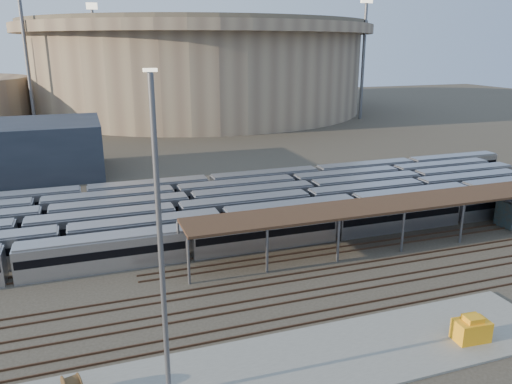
{
  "coord_description": "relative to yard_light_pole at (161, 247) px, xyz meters",
  "views": [
    {
      "loc": [
        -16.79,
        -45.14,
        23.87
      ],
      "look_at": [
        3.01,
        12.0,
        5.84
      ],
      "focal_mm": 35.0,
      "sensor_mm": 36.0,
      "label": 1
    }
  ],
  "objects": [
    {
      "name": "yard_light_pole",
      "position": [
        0.0,
        0.0,
        0.0
      ],
      "size": [
        0.81,
        0.36,
        22.32
      ],
      "color": "#58585D",
      "rests_on": "apron"
    },
    {
      "name": "ground",
      "position": [
        12.91,
        15.37,
        -11.44
      ],
      "size": [
        420.0,
        420.0,
        0.0
      ],
      "primitive_type": "plane",
      "color": "#383026",
      "rests_on": "ground"
    },
    {
      "name": "stadium",
      "position": [
        37.91,
        155.37,
        5.03
      ],
      "size": [
        124.0,
        124.0,
        32.5
      ],
      "color": "gray",
      "rests_on": "ground"
    },
    {
      "name": "apron",
      "position": [
        7.91,
        0.37,
        -11.34
      ],
      "size": [
        50.0,
        9.0,
        0.2
      ],
      "primitive_type": "cube",
      "color": "gray",
      "rests_on": "ground"
    },
    {
      "name": "subway_trains",
      "position": [
        9.2,
        33.87,
        -9.64
      ],
      "size": [
        119.79,
        23.9,
        3.6
      ],
      "color": "silver",
      "rests_on": "ground"
    },
    {
      "name": "inspection_shed",
      "position": [
        34.91,
        19.37,
        -6.46
      ],
      "size": [
        60.3,
        6.0,
        5.3
      ],
      "color": "#58585D",
      "rests_on": "ground"
    },
    {
      "name": "empty_tracks",
      "position": [
        12.91,
        10.37,
        -11.35
      ],
      "size": [
        170.0,
        9.62,
        0.18
      ],
      "color": "#4C3323",
      "rests_on": "ground"
    },
    {
      "name": "floodlight_0",
      "position": [
        -17.09,
        125.37,
        9.21
      ],
      "size": [
        4.0,
        1.0,
        38.4
      ],
      "color": "#58585D",
      "rests_on": "ground"
    },
    {
      "name": "floodlight_2",
      "position": [
        82.91,
        115.37,
        9.21
      ],
      "size": [
        4.0,
        1.0,
        38.4
      ],
      "color": "#58585D",
      "rests_on": "ground"
    },
    {
      "name": "floodlight_3",
      "position": [
        2.91,
        175.37,
        9.21
      ],
      "size": [
        4.0,
        1.0,
        38.4
      ],
      "color": "#58585D",
      "rests_on": "ground"
    },
    {
      "name": "yellow_equipment",
      "position": [
        24.86,
        -1.33,
        -10.36
      ],
      "size": [
        2.95,
        1.97,
        1.77
      ],
      "primitive_type": "cube",
      "rotation": [
        0.0,
        0.0,
        -0.07
      ],
      "color": "orange",
      "rests_on": "apron"
    }
  ]
}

